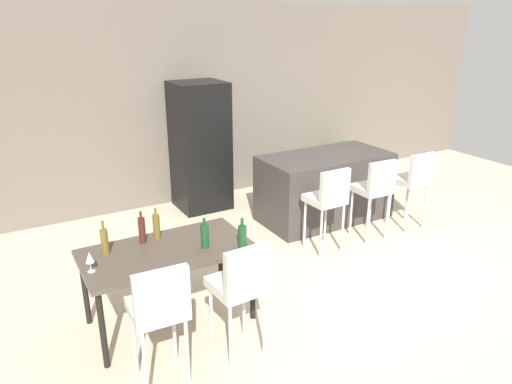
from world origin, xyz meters
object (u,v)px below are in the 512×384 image
bar_chair_right (414,178)px  wine_bottle_right (205,236)px  dining_chair_near (159,307)px  dining_table (167,256)px  bar_chair_left (328,197)px  potted_plant (344,156)px  wine_bottle_near (156,226)px  wine_bottle_left (242,236)px  bar_chair_middle (375,187)px  refrigerator (200,147)px  wine_bottle_inner (105,241)px  wine_glass_middle (90,258)px  wine_bottle_end (142,230)px  dining_chair_far (241,283)px  kitchen_island (325,187)px

bar_chair_right → wine_bottle_right: (-3.22, -0.57, 0.16)m
dining_chair_near → wine_bottle_right: bearing=44.2°
dining_table → bar_chair_left: bearing=11.4°
potted_plant → wine_bottle_near: bearing=-151.2°
wine_bottle_left → bar_chair_middle: bearing=17.7°
bar_chair_middle → potted_plant: (1.25, 2.09, -0.30)m
bar_chair_left → dining_chair_near: 2.74m
wine_bottle_right → refrigerator: (1.11, 2.66, 0.06)m
wine_bottle_inner → wine_glass_middle: bearing=-125.0°
wine_bottle_end → wine_bottle_right: wine_bottle_end is taller
dining_chair_near → wine_glass_middle: size_ratio=6.03×
bar_chair_middle → dining_chair_far: 2.79m
wine_bottle_right → wine_glass_middle: wine_bottle_right is taller
bar_chair_left → wine_bottle_near: 2.14m
bar_chair_left → wine_glass_middle: bearing=-169.8°
kitchen_island → bar_chair_left: bearing=-125.6°
refrigerator → potted_plant: refrigerator is taller
dining_table → wine_bottle_inner: 0.55m
kitchen_island → bar_chair_right: bearing=-46.0°
wine_glass_middle → potted_plant: (4.77, 2.59, -0.46)m
dining_chair_far → wine_bottle_near: bearing=108.2°
bar_chair_right → potted_plant: size_ratio=1.56×
wine_bottle_end → wine_bottle_left: 0.91m
potted_plant → wine_glass_middle: bearing=-151.5°
dining_chair_near → wine_bottle_end: 1.04m
bar_chair_right → dining_chair_near: 4.05m
wine_glass_middle → bar_chair_right: bearing=6.8°
bar_chair_middle → wine_bottle_end: bar_chair_middle is taller
wine_bottle_near → wine_bottle_right: wine_bottle_near is taller
bar_chair_left → wine_bottle_inner: bearing=-174.5°
dining_chair_near → wine_bottle_right: dining_chair_near is taller
dining_table → wine_bottle_left: size_ratio=5.38×
bar_chair_right → wine_bottle_left: (-2.93, -0.72, 0.15)m
kitchen_island → wine_bottle_near: wine_bottle_near is taller
bar_chair_right → wine_bottle_right: size_ratio=3.71×
dining_chair_near → wine_bottle_inner: same height
bar_chair_middle → dining_chair_far: size_ratio=1.00×
wine_glass_middle → wine_bottle_left: bearing=-9.6°
bar_chair_left → wine_bottle_right: (-1.82, -0.57, 0.16)m
bar_chair_right → wine_bottle_near: size_ratio=3.52×
bar_chair_right → dining_table: 3.56m
dining_chair_far → wine_bottle_right: size_ratio=3.71×
kitchen_island → wine_bottle_left: bearing=-143.8°
dining_chair_far → wine_bottle_inner: (-0.82, 0.94, 0.16)m
dining_chair_near → wine_bottle_right: size_ratio=3.71×
wine_bottle_right → potted_plant: 4.65m
wine_bottle_right → wine_glass_middle: size_ratio=1.63×
dining_chair_far → wine_glass_middle: dining_chair_far is taller
dining_chair_far → wine_glass_middle: 1.23m
potted_plant → bar_chair_right: bearing=-105.4°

